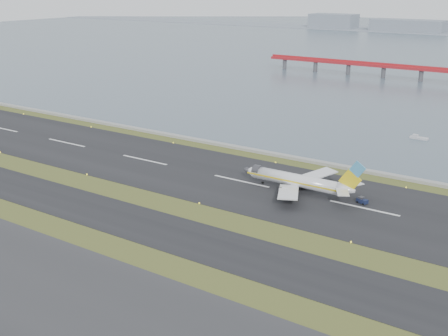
% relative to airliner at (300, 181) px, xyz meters
% --- Properties ---
extents(ground, '(1000.00, 1000.00, 0.00)m').
position_rel_airliner_xyz_m(ground, '(-19.27, -31.69, -3.46)').
color(ground, '#324619').
rests_on(ground, ground).
extents(apron_strip, '(1000.00, 50.00, 0.10)m').
position_rel_airliner_xyz_m(apron_strip, '(-19.27, -86.69, -3.41)').
color(apron_strip, '#2B2B2E').
rests_on(apron_strip, ground).
extents(taxiway_strip, '(1000.00, 18.00, 0.10)m').
position_rel_airliner_xyz_m(taxiway_strip, '(-19.27, -43.69, -3.41)').
color(taxiway_strip, black).
rests_on(taxiway_strip, ground).
extents(runway_strip, '(1000.00, 45.00, 0.10)m').
position_rel_airliner_xyz_m(runway_strip, '(-19.27, -1.69, -3.41)').
color(runway_strip, black).
rests_on(runway_strip, ground).
extents(seawall, '(1000.00, 2.50, 1.00)m').
position_rel_airliner_xyz_m(seawall, '(-19.27, 28.31, -2.96)').
color(seawall, gray).
rests_on(seawall, ground).
extents(airliner, '(38.52, 32.89, 12.80)m').
position_rel_airliner_xyz_m(airliner, '(0.00, 0.00, 0.00)').
color(airliner, white).
rests_on(airliner, ground).
extents(pushback_tug, '(3.45, 2.64, 1.95)m').
position_rel_airliner_xyz_m(pushback_tug, '(18.94, 1.42, -2.51)').
color(pushback_tug, '#151C3A').
rests_on(pushback_tug, ground).
extents(workboat_near, '(7.21, 2.69, 1.72)m').
position_rel_airliner_xyz_m(workboat_near, '(13.29, 79.68, -2.91)').
color(workboat_near, '#B9B9BE').
rests_on(workboat_near, ground).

